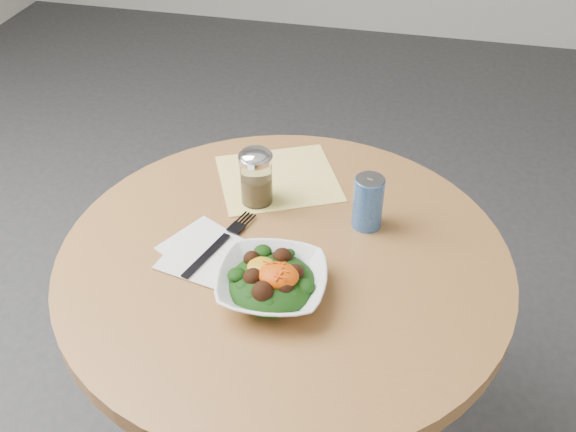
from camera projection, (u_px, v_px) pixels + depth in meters
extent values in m
cylinder|color=black|center=(285.00, 377.00, 1.52)|extent=(0.10, 0.10, 0.71)
cylinder|color=#B97942|center=(284.00, 260.00, 1.29)|extent=(0.90, 0.90, 0.04)
cube|color=yellow|center=(278.00, 178.00, 1.47)|extent=(0.34, 0.33, 0.00)
cube|color=white|center=(202.00, 246.00, 1.29)|extent=(0.19, 0.19, 0.00)
cube|color=white|center=(201.00, 256.00, 1.26)|extent=(0.16, 0.16, 0.00)
imported|color=white|center=(272.00, 283.00, 1.17)|extent=(0.22, 0.22, 0.05)
ellipsoid|color=black|center=(272.00, 284.00, 1.17)|extent=(0.16, 0.16, 0.06)
ellipsoid|color=#CD9214|center=(261.00, 267.00, 1.17)|extent=(0.05, 0.05, 0.02)
ellipsoid|color=#DD5E04|center=(279.00, 275.00, 1.15)|extent=(0.07, 0.06, 0.03)
cube|color=black|center=(207.00, 256.00, 1.26)|extent=(0.06, 0.14, 0.00)
cube|color=black|center=(241.00, 224.00, 1.34)|extent=(0.05, 0.08, 0.00)
cylinder|color=silver|center=(256.00, 181.00, 1.37)|extent=(0.07, 0.07, 0.10)
cylinder|color=#987B47|center=(257.00, 189.00, 1.39)|extent=(0.06, 0.06, 0.06)
cylinder|color=silver|center=(256.00, 158.00, 1.34)|extent=(0.07, 0.07, 0.01)
ellipsoid|color=silver|center=(255.00, 156.00, 1.33)|extent=(0.07, 0.07, 0.03)
cylinder|color=navy|center=(368.00, 203.00, 1.31)|extent=(0.06, 0.06, 0.11)
cylinder|color=silver|center=(370.00, 179.00, 1.27)|extent=(0.06, 0.06, 0.00)
cube|color=silver|center=(372.00, 176.00, 1.28)|extent=(0.01, 0.02, 0.00)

